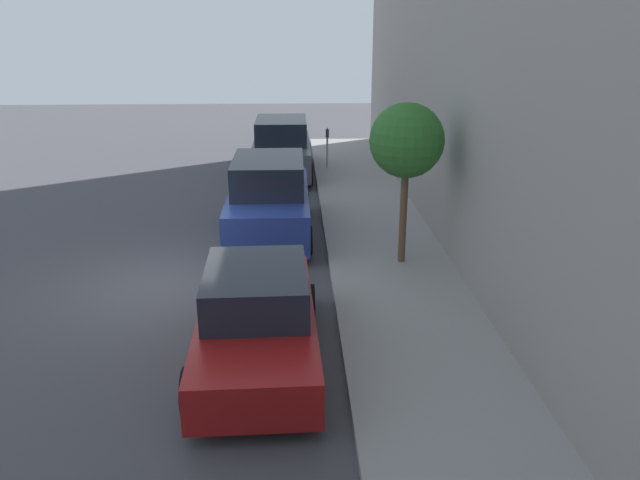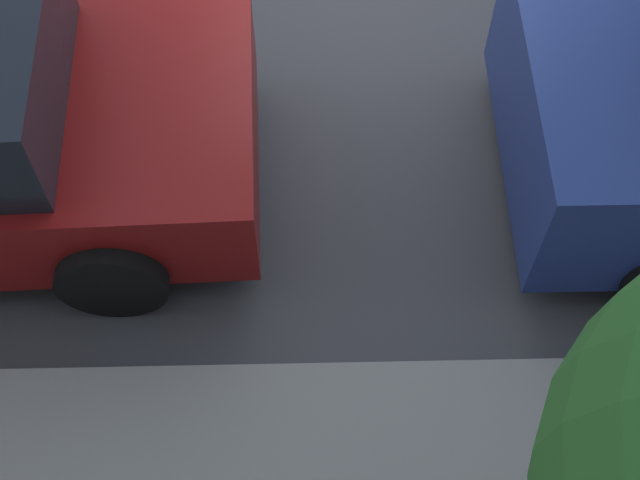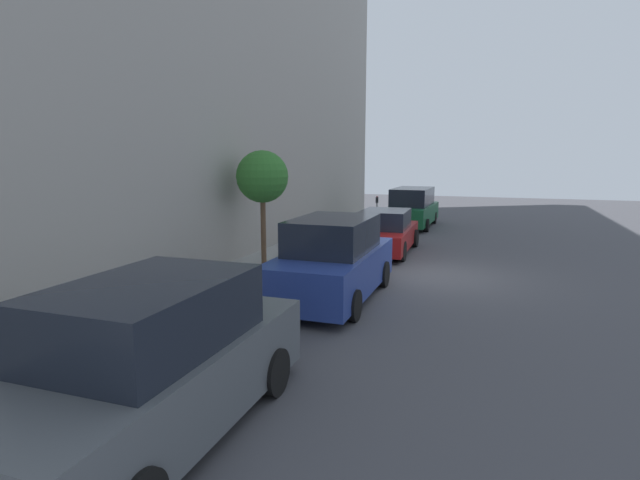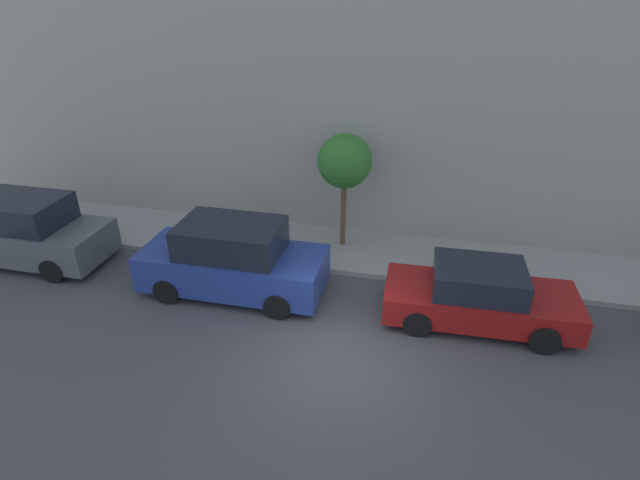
# 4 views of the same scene
# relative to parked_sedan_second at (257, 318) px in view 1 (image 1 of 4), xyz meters

# --- Properties ---
(ground_plane) EXTENTS (60.00, 60.00, 0.00)m
(ground_plane) POSITION_rel_parked_sedan_second_xyz_m (-2.14, 3.03, -0.72)
(ground_plane) COLOR #424247
(sidewalk) EXTENTS (2.70, 32.00, 0.15)m
(sidewalk) POSITION_rel_parked_sedan_second_xyz_m (2.71, 3.03, -0.65)
(sidewalk) COLOR gray
(sidewalk) RESTS_ON ground_plane
(parked_sedan_second) EXTENTS (1.93, 4.55, 1.54)m
(parked_sedan_second) POSITION_rel_parked_sedan_second_xyz_m (0.00, 0.00, 0.00)
(parked_sedan_second) COLOR maroon
(parked_sedan_second) RESTS_ON ground_plane
(parked_suv_third) EXTENTS (2.08, 4.81, 1.98)m
(parked_suv_third) POSITION_rel_parked_sedan_second_xyz_m (-0.02, 6.24, 0.21)
(parked_suv_third) COLOR navy
(parked_suv_third) RESTS_ON ground_plane
(parked_suv_fourth) EXTENTS (2.08, 4.81, 1.98)m
(parked_suv_fourth) POSITION_rel_parked_sedan_second_xyz_m (0.18, 12.76, 0.21)
(parked_suv_fourth) COLOR #4C5156
(parked_suv_fourth) RESTS_ON ground_plane
(parking_meter_far) EXTENTS (0.11, 0.15, 1.44)m
(parking_meter_far) POSITION_rel_parked_sedan_second_xyz_m (1.81, 13.17, 0.31)
(parking_meter_far) COLOR #ADADB2
(parking_meter_far) RESTS_ON sidewalk
(street_tree) EXTENTS (1.57, 1.57, 3.46)m
(street_tree) POSITION_rel_parked_sedan_second_xyz_m (2.96, 3.87, 2.08)
(street_tree) COLOR brown
(street_tree) RESTS_ON sidewalk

